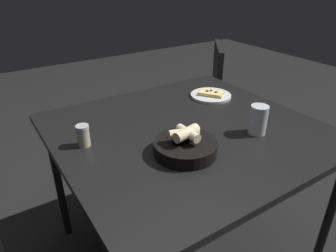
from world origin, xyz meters
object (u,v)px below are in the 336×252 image
(pepper_shaker, at_px, (84,137))
(chair_near, at_px, (200,96))
(dining_table, at_px, (187,140))
(bread_basket, at_px, (185,145))
(pizza_plate, at_px, (211,95))
(beer_glass, at_px, (258,121))

(pepper_shaker, xyz_separation_m, chair_near, (0.63, -1.10, -0.28))
(dining_table, relative_size, bread_basket, 4.60)
(pizza_plate, distance_m, chair_near, 0.66)
(dining_table, height_order, pepper_shaker, pepper_shaker)
(pizza_plate, relative_size, chair_near, 0.25)
(bread_basket, relative_size, beer_glass, 1.93)
(chair_near, bearing_deg, dining_table, 137.66)
(dining_table, height_order, bread_basket, bread_basket)
(dining_table, bearing_deg, pepper_shaker, 76.56)
(bread_basket, xyz_separation_m, beer_glass, (-0.04, -0.35, 0.02))
(beer_glass, distance_m, pepper_shaker, 0.72)
(dining_table, xyz_separation_m, bread_basket, (-0.16, 0.13, 0.09))
(dining_table, relative_size, pepper_shaker, 12.49)
(pizza_plate, bearing_deg, beer_glass, 166.30)
(pizza_plate, distance_m, pepper_shaker, 0.77)
(beer_glass, bearing_deg, chair_near, -25.57)
(beer_glass, xyz_separation_m, chair_near, (0.93, -0.45, -0.30))
(pizza_plate, xyz_separation_m, bread_basket, (-0.39, 0.45, 0.02))
(chair_near, bearing_deg, pepper_shaker, 119.78)
(bread_basket, bearing_deg, pepper_shaker, 49.08)
(pizza_plate, bearing_deg, pepper_shaker, 99.27)
(bread_basket, height_order, chair_near, chair_near)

